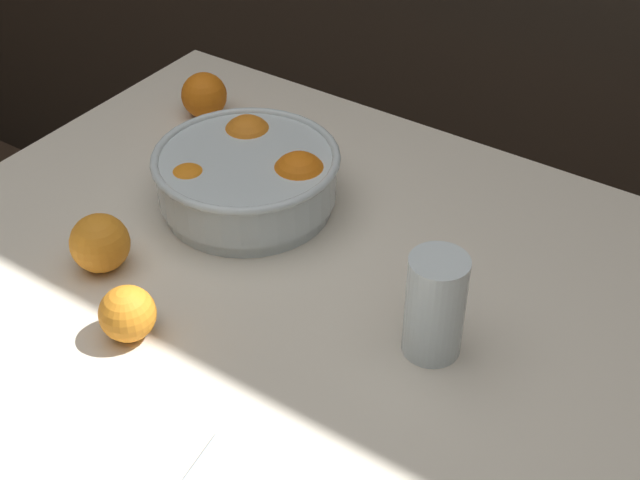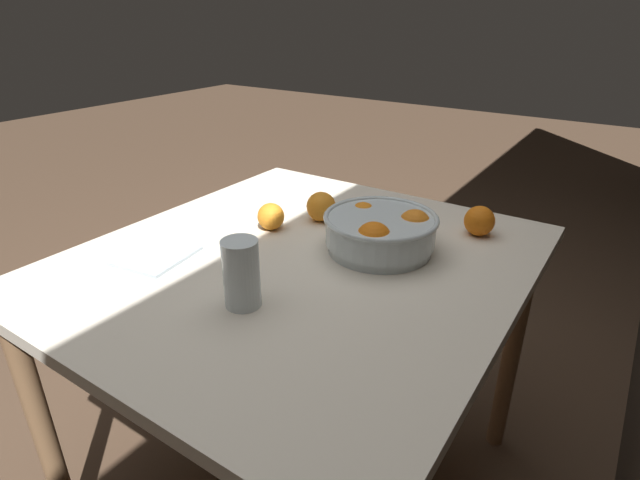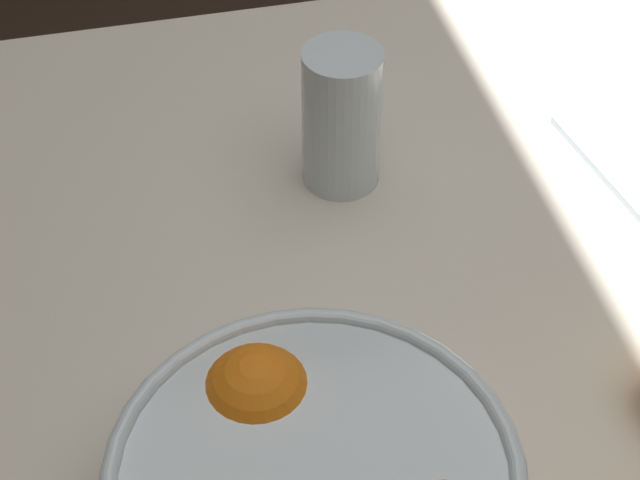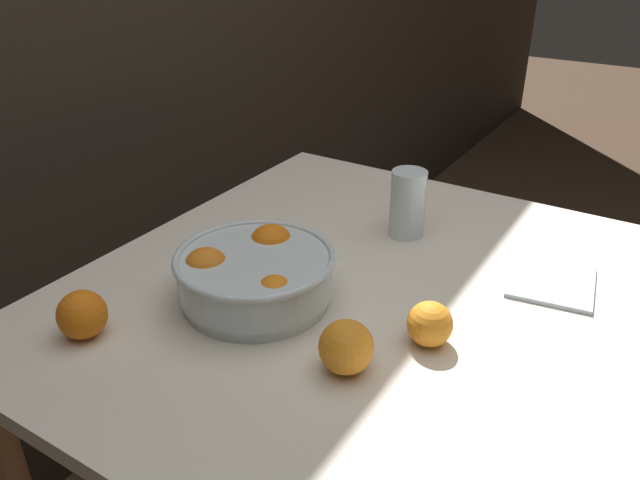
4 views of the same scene
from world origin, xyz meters
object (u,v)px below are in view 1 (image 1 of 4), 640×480
object	(u,v)px
orange_loose_aside	(100,243)
orange_loose_front	(128,314)
juice_glass	(435,309)
fruit_bowl	(248,176)
orange_loose_near_bowl	(204,95)

from	to	relation	value
orange_loose_aside	orange_loose_front	bearing A→B (deg)	-32.09
juice_glass	fruit_bowl	bearing A→B (deg)	162.84
fruit_bowl	orange_loose_near_bowl	bearing A→B (deg)	143.30
orange_loose_near_bowl	juice_glass	bearing A→B (deg)	-25.38
fruit_bowl	orange_loose_aside	world-z (taller)	fruit_bowl
juice_glass	orange_loose_front	distance (m)	0.37
juice_glass	orange_loose_aside	bearing A→B (deg)	-165.93
orange_loose_front	orange_loose_aside	bearing A→B (deg)	147.91
juice_glass	orange_loose_near_bowl	size ratio (longest dim) A/B	1.79
fruit_bowl	juice_glass	world-z (taller)	juice_glass
juice_glass	orange_loose_front	size ratio (longest dim) A/B	1.95
orange_loose_near_bowl	orange_loose_front	size ratio (longest dim) A/B	1.09
orange_loose_aside	juice_glass	bearing A→B (deg)	14.07
orange_loose_near_bowl	orange_loose_front	world-z (taller)	orange_loose_near_bowl
juice_glass	orange_loose_near_bowl	xyz separation A→B (m)	(-0.58, 0.28, -0.03)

